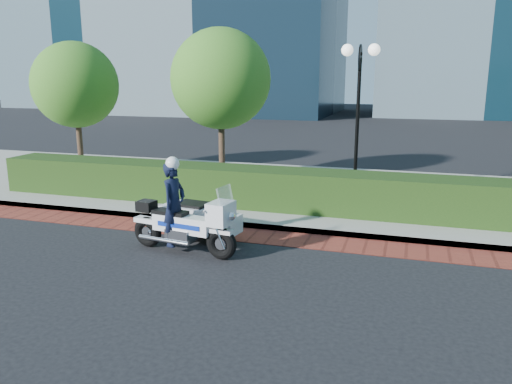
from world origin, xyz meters
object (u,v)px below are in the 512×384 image
(police_motorcycle, at_px, (188,216))
(tree_b, at_px, (221,79))
(tree_a, at_px, (75,85))
(lamppost, at_px, (358,97))

(police_motorcycle, bearing_deg, tree_b, 113.07)
(tree_a, height_order, police_motorcycle, tree_a)
(police_motorcycle, bearing_deg, tree_a, 147.60)
(tree_a, xyz_separation_m, tree_b, (5.50, 0.00, 0.21))
(tree_a, bearing_deg, tree_b, 0.00)
(tree_a, distance_m, tree_b, 5.50)
(tree_a, xyz_separation_m, police_motorcycle, (7.12, -6.11, -2.55))
(lamppost, distance_m, police_motorcycle, 6.06)
(lamppost, xyz_separation_m, police_motorcycle, (-2.88, -4.81, -2.28))
(tree_b, bearing_deg, police_motorcycle, -75.19)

